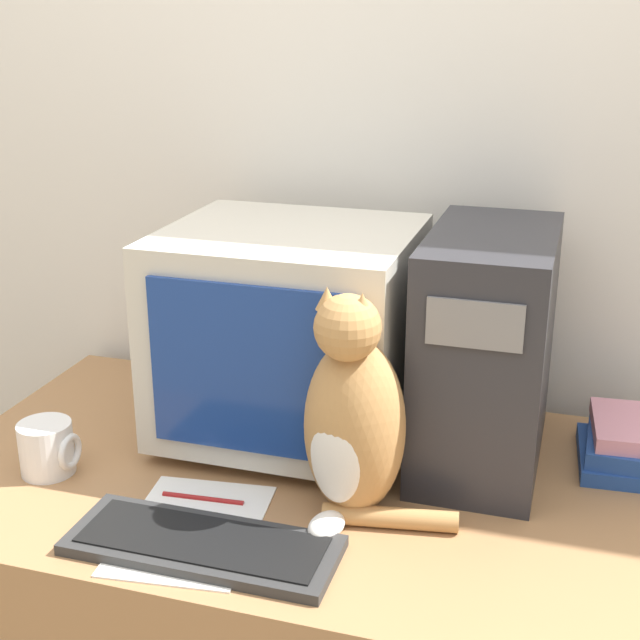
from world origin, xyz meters
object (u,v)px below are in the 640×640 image
(cat, at_px, (353,421))
(pen, at_px, (203,499))
(crt_monitor, at_px, (290,333))
(book_stack, at_px, (624,444))
(computer_tower, at_px, (486,350))
(mug, at_px, (48,448))
(keyboard, at_px, (203,545))

(cat, xyz_separation_m, pen, (-0.25, -0.04, -0.16))
(crt_monitor, xyz_separation_m, pen, (-0.06, -0.28, -0.21))
(cat, distance_m, pen, 0.30)
(crt_monitor, relative_size, book_stack, 2.07)
(cat, xyz_separation_m, book_stack, (0.43, 0.30, -0.13))
(crt_monitor, distance_m, computer_tower, 0.36)
(computer_tower, xyz_separation_m, book_stack, (0.25, 0.05, -0.17))
(computer_tower, relative_size, book_stack, 1.96)
(cat, bearing_deg, book_stack, 48.87)
(computer_tower, relative_size, pen, 2.97)
(crt_monitor, relative_size, cat, 1.15)
(cat, xyz_separation_m, mug, (-0.55, -0.03, -0.12))
(cat, relative_size, book_stack, 1.79)
(keyboard, bearing_deg, mug, 158.59)
(keyboard, relative_size, mug, 4.14)
(crt_monitor, relative_size, pen, 3.14)
(keyboard, relative_size, cat, 1.08)
(computer_tower, height_order, keyboard, computer_tower)
(computer_tower, distance_m, pen, 0.56)
(pen, bearing_deg, book_stack, 26.88)
(pen, relative_size, mug, 1.41)
(cat, height_order, mug, cat)
(book_stack, bearing_deg, keyboard, -142.48)
(computer_tower, xyz_separation_m, mug, (-0.73, -0.28, -0.17))
(crt_monitor, bearing_deg, mug, -143.93)
(crt_monitor, bearing_deg, pen, -102.86)
(keyboard, distance_m, cat, 0.30)
(keyboard, bearing_deg, cat, 42.01)
(keyboard, xyz_separation_m, pen, (-0.06, 0.13, -0.01))
(book_stack, relative_size, pen, 1.52)
(crt_monitor, height_order, keyboard, crt_monitor)
(computer_tower, distance_m, cat, 0.31)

